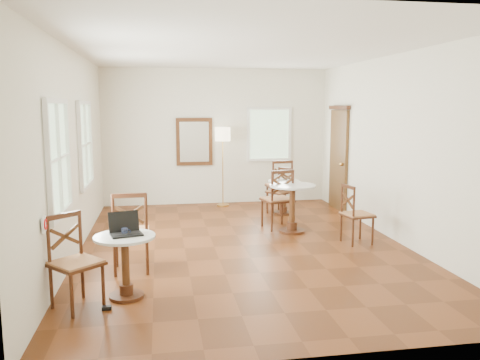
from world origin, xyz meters
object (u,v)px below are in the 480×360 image
at_px(chair_near_b, 75,262).
at_px(chair_back_a, 280,186).
at_px(laptop, 125,229).
at_px(mouse, 120,231).
at_px(floor_lamp, 223,139).
at_px(cafe_table_mid, 292,203).
at_px(chair_near_a, 131,232).
at_px(chair_mid_b, 356,214).
at_px(water_glass, 125,233).
at_px(cafe_table_near, 125,259).
at_px(cafe_table_back, 284,193).
at_px(chair_mid_a, 278,199).
at_px(chair_back_b, 281,191).
at_px(power_adapter, 107,308).
at_px(navy_mug, 125,232).

relative_size(chair_near_b, chair_back_a, 0.95).
bearing_deg(laptop, mouse, 116.96).
bearing_deg(floor_lamp, cafe_table_mid, -70.30).
height_order(chair_near_b, chair_back_a, chair_back_a).
bearing_deg(chair_near_a, floor_lamp, -114.76).
bearing_deg(cafe_table_mid, chair_mid_b, -45.41).
distance_m(chair_back_a, water_glass, 5.23).
bearing_deg(chair_near_b, water_glass, -31.97).
xyz_separation_m(cafe_table_mid, water_glass, (-2.65, -2.61, 0.26)).
relative_size(cafe_table_near, floor_lamp, 0.42).
relative_size(cafe_table_back, laptop, 1.69).
bearing_deg(cafe_table_mid, chair_mid_a, 120.53).
relative_size(cafe_table_near, chair_back_b, 0.78).
bearing_deg(mouse, chair_mid_a, 58.91).
xyz_separation_m(chair_mid_a, chair_back_a, (0.40, 1.45, 0.00)).
relative_size(floor_lamp, laptop, 4.26).
relative_size(cafe_table_mid, chair_mid_b, 0.88).
height_order(mouse, power_adapter, mouse).
relative_size(chair_near_b, laptop, 2.52).
distance_m(chair_mid_b, laptop, 3.85).
bearing_deg(floor_lamp, chair_back_b, -41.98).
bearing_deg(cafe_table_mid, cafe_table_back, 81.15).
height_order(cafe_table_back, water_glass, water_glass).
height_order(water_glass, power_adapter, water_glass).
bearing_deg(cafe_table_mid, chair_near_b, -139.57).
distance_m(chair_back_b, navy_mug, 4.93).
height_order(chair_near_a, power_adapter, chair_near_a).
distance_m(chair_mid_a, water_glass, 3.83).
distance_m(cafe_table_mid, navy_mug, 3.66).
height_order(chair_near_b, water_glass, chair_near_b).
xyz_separation_m(laptop, power_adapter, (-0.20, -0.38, -0.77)).
bearing_deg(chair_mid_b, power_adapter, 109.94).
bearing_deg(chair_near_b, cafe_table_back, 8.69).
bearing_deg(cafe_table_back, chair_mid_b, -75.64).
bearing_deg(chair_back_a, cafe_table_near, 52.26).
height_order(chair_near_a, water_glass, chair_near_a).
bearing_deg(chair_back_a, chair_mid_a, 70.81).
relative_size(mouse, water_glass, 0.87).
bearing_deg(chair_mid_a, water_glass, 37.12).
xyz_separation_m(cafe_table_mid, cafe_table_back, (0.23, 1.47, -0.09)).
bearing_deg(chair_mid_a, chair_back_a, -117.97).
bearing_deg(chair_near_a, navy_mug, 87.90).
height_order(chair_mid_a, chair_back_b, chair_mid_a).
bearing_deg(water_glass, chair_near_b, -169.88).
relative_size(chair_back_b, floor_lamp, 0.54).
height_order(chair_mid_a, chair_back_a, chair_back_a).
bearing_deg(navy_mug, chair_back_a, 56.06).
height_order(chair_near_a, chair_mid_a, chair_near_a).
distance_m(cafe_table_mid, chair_mid_b, 1.16).
bearing_deg(mouse, chair_near_b, -134.13).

